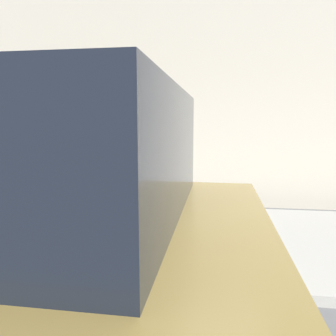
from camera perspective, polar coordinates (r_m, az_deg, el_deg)
name	(u,v)px	position (r m, az deg, el deg)	size (l,w,h in m)	color
sidewalk	(157,236)	(4.48, -1.85, -11.69)	(24.00, 2.80, 0.10)	#ADAAA3
building_facade	(176,68)	(6.29, 1.37, 17.05)	(24.00, 0.30, 5.08)	beige
parking_meter	(168,146)	(3.12, 0.00, 3.84)	(0.19, 0.14, 1.66)	#2D2D30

